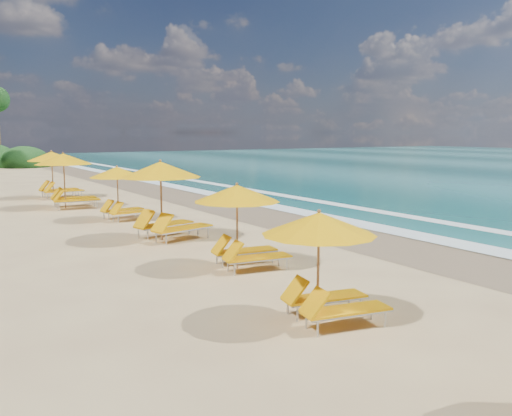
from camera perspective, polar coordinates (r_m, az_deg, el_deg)
ground at (r=16.42m, az=-0.00°, el=-4.15°), size 160.00×160.00×0.00m
wet_sand at (r=18.84m, az=10.31°, el=-2.68°), size 4.00×160.00×0.01m
surf_foam at (r=20.75m, az=15.78°, el=-1.82°), size 4.00×160.00×0.01m
station_2 at (r=9.86m, az=7.47°, el=-5.41°), size 2.56×2.45×2.11m
station_3 at (r=13.69m, az=-1.35°, el=-1.30°), size 2.63×2.50×2.22m
station_4 at (r=17.59m, az=-9.50°, el=1.40°), size 3.19×3.06×2.62m
station_5 at (r=21.99m, az=-14.07°, el=1.94°), size 2.55×2.41×2.19m
station_6 at (r=26.18m, az=-19.26°, el=3.16°), size 2.96×2.78×2.59m
station_7 at (r=30.45m, az=-20.46°, el=3.67°), size 2.83×2.64×2.54m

